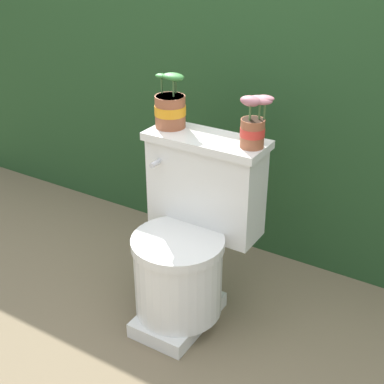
# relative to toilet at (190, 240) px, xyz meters

# --- Properties ---
(ground_plane) EXTENTS (12.00, 12.00, 0.00)m
(ground_plane) POSITION_rel_toilet_xyz_m (0.04, -0.05, -0.34)
(ground_plane) COLOR #75664C
(hedge_backdrop) EXTENTS (4.24, 1.08, 1.26)m
(hedge_backdrop) POSITION_rel_toilet_xyz_m (0.04, 1.11, 0.29)
(hedge_backdrop) COLOR #234723
(hedge_backdrop) RESTS_ON ground
(toilet) EXTENTS (0.47, 0.49, 0.73)m
(toilet) POSITION_rel_toilet_xyz_m (0.00, 0.00, 0.00)
(toilet) COLOR white
(toilet) RESTS_ON ground
(potted_plant_left) EXTENTS (0.13, 0.13, 0.21)m
(potted_plant_left) POSITION_rel_toilet_xyz_m (-0.17, 0.14, 0.47)
(potted_plant_left) COLOR #9E5638
(potted_plant_left) RESTS_ON toilet
(potted_plant_midleft) EXTENTS (0.11, 0.09, 0.19)m
(potted_plant_midleft) POSITION_rel_toilet_xyz_m (0.19, 0.12, 0.48)
(potted_plant_midleft) COLOR #9E5638
(potted_plant_midleft) RESTS_ON toilet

